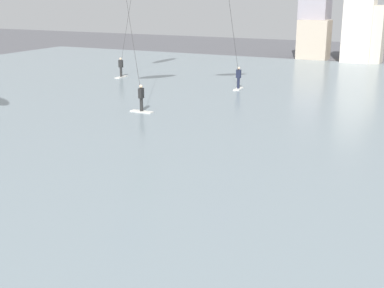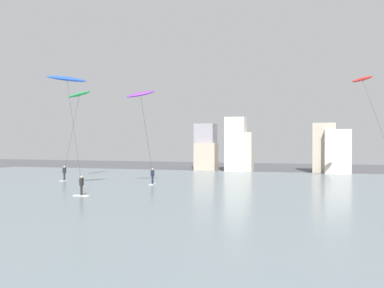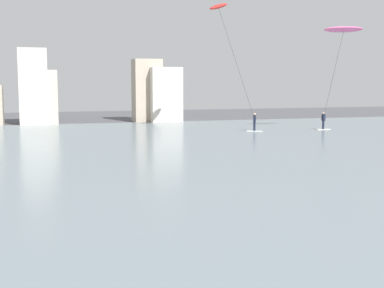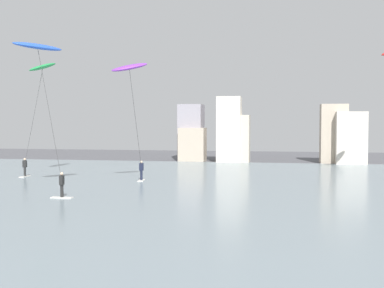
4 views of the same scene
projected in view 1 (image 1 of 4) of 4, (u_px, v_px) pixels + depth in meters
The scene contains 1 object.
water_bay at pixel (354, 121), 29.50m from camera, with size 84.00×52.00×0.10m, color gray.
Camera 1 is at (4.31, 0.51, 7.01)m, focal length 49.21 mm.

